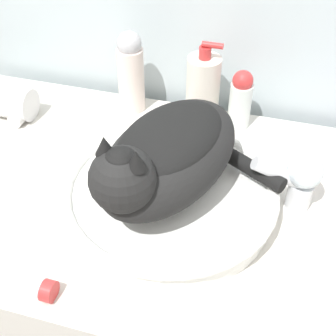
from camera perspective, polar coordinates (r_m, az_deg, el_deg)
name	(u,v)px	position (r m, az deg, el deg)	size (l,w,h in m)	color
vanity_counter	(185,324)	(1.22, 2.10, -18.49)	(1.17, 0.60, 0.88)	beige
sink_basin	(170,195)	(0.83, 0.25, -3.37)	(0.38, 0.38, 0.06)	white
cat	(167,155)	(0.75, -0.18, 1.60)	(0.32, 0.35, 0.17)	black
faucet	(300,178)	(0.84, 15.78, -1.13)	(0.13, 0.07, 0.12)	silver
soap_pump_bottle	(203,89)	(1.02, 4.29, 9.57)	(0.07, 0.07, 0.19)	silver
lotion_bottle_white	(131,72)	(1.05, -4.57, 11.58)	(0.06, 0.06, 0.19)	silver
deodorant_stick	(241,99)	(1.01, 8.83, 8.26)	(0.05, 0.05, 0.13)	silver
cream_tube	(5,279)	(0.77, -19.28, -12.64)	(0.17, 0.03, 0.03)	silver
hair_dryer	(0,100)	(1.12, -19.78, 7.75)	(0.18, 0.09, 0.07)	silver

